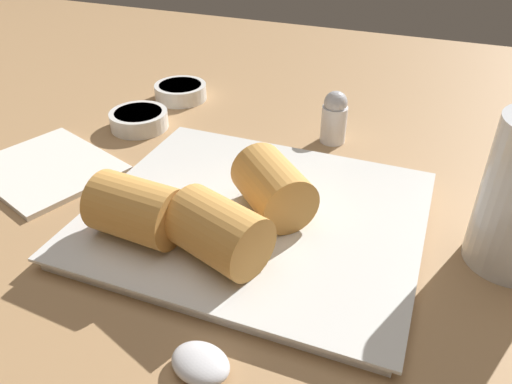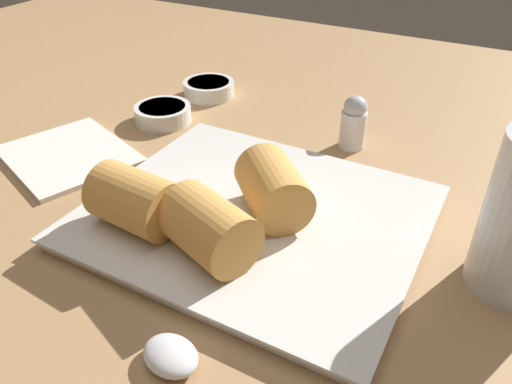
% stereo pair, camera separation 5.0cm
% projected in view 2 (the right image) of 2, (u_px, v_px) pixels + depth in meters
% --- Properties ---
extents(table_surface, '(1.80, 1.40, 0.02)m').
position_uv_depth(table_surface, '(219.00, 231.00, 0.49)').
color(table_surface, '#A87F54').
rests_on(table_surface, ground).
extents(serving_plate, '(0.31, 0.27, 0.01)m').
position_uv_depth(serving_plate, '(256.00, 217.00, 0.48)').
color(serving_plate, silver).
rests_on(serving_plate, table_surface).
extents(roll_front_left, '(0.09, 0.06, 0.05)m').
position_uv_depth(roll_front_left, '(132.00, 199.00, 0.44)').
color(roll_front_left, '#D19347').
rests_on(roll_front_left, serving_plate).
extents(roll_front_right, '(0.09, 0.08, 0.05)m').
position_uv_depth(roll_front_right, '(206.00, 225.00, 0.41)').
color(roll_front_right, '#D19347').
rests_on(roll_front_right, serving_plate).
extents(roll_back_left, '(0.09, 0.09, 0.05)m').
position_uv_depth(roll_back_left, '(272.00, 186.00, 0.46)').
color(roll_back_left, '#D19347').
rests_on(roll_back_left, serving_plate).
extents(dipping_bowl_near, '(0.08, 0.08, 0.02)m').
position_uv_depth(dipping_bowl_near, '(163.00, 113.00, 0.67)').
color(dipping_bowl_near, silver).
rests_on(dipping_bowl_near, table_surface).
extents(dipping_bowl_far, '(0.08, 0.08, 0.02)m').
position_uv_depth(dipping_bowl_far, '(209.00, 88.00, 0.74)').
color(dipping_bowl_far, silver).
rests_on(dipping_bowl_far, table_surface).
extents(spoon, '(0.19, 0.06, 0.02)m').
position_uv_depth(spoon, '(183.00, 366.00, 0.34)').
color(spoon, silver).
rests_on(spoon, table_surface).
extents(napkin, '(0.18, 0.17, 0.01)m').
position_uv_depth(napkin, '(69.00, 155.00, 0.59)').
color(napkin, silver).
rests_on(napkin, table_surface).
extents(salt_shaker, '(0.03, 0.03, 0.07)m').
position_uv_depth(salt_shaker, '(354.00, 122.00, 0.60)').
color(salt_shaker, silver).
rests_on(salt_shaker, table_surface).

